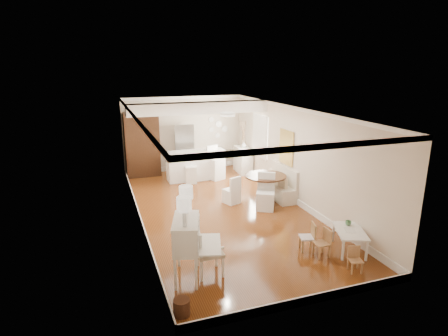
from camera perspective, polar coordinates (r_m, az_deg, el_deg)
room at (r=10.25m, az=-0.79°, el=4.48°), size 9.00×9.04×2.82m
secretary_bureau at (r=7.23m, az=-5.73°, el=-12.16°), size 1.17×1.18×1.20m
gustavian_armchair at (r=7.38m, az=-2.29°, el=-12.59°), size 0.55×0.55×0.95m
wicker_basket at (r=6.53m, az=-6.47°, el=-20.33°), size 0.29×0.29×0.28m
kids_table at (r=8.75m, az=18.54°, el=-10.42°), size 0.90×1.11×0.48m
kids_chair_a at (r=8.32m, az=14.68°, el=-10.97°), size 0.30×0.30×0.62m
kids_chair_b at (r=8.48m, az=12.55°, el=-10.20°), size 0.38×0.38×0.64m
kids_chair_c at (r=7.96m, az=19.40°, el=-13.06°), size 0.30×0.30×0.52m
banquette at (r=11.52m, az=8.23°, el=-2.09°), size 0.52×1.60×0.98m
dining_table at (r=11.10m, az=6.30°, el=-3.14°), size 1.40×1.40×0.82m
slip_chair_near at (r=10.51m, az=6.35°, el=-3.63°), size 0.67×0.68×1.03m
slip_chair_far at (r=10.95m, az=1.15°, el=-3.29°), size 0.52×0.53×0.83m
breakfast_counter at (r=13.19m, az=-4.30°, el=0.43°), size 2.05×0.65×1.03m
bar_stool_left at (r=12.83m, az=-5.03°, el=-0.24°), size 0.46×0.46×0.94m
bar_stool_right at (r=13.16m, az=-1.27°, el=0.80°), size 0.62×0.62×1.19m
pantry_cabinet at (r=13.78m, az=-12.38°, el=3.48°), size 1.20×0.60×2.30m
fridge at (r=14.14m, az=-4.64°, el=3.06°), size 0.75×0.65×1.80m
sideboard at (r=14.04m, az=2.93°, el=1.23°), size 0.49×1.02×0.96m
pencil_cup at (r=8.87m, az=18.40°, el=-7.96°), size 0.14×0.14×0.10m
branch_vase at (r=13.94m, az=3.02°, el=3.59°), size 0.25×0.25×0.21m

